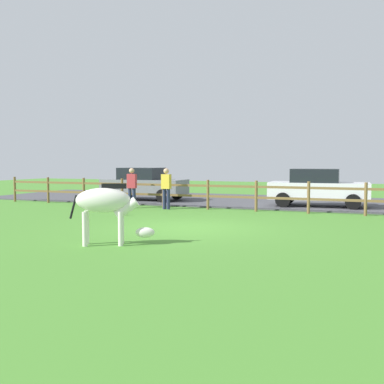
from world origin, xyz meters
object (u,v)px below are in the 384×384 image
(parked_car_white, at_px, (318,187))
(visitor_right_of_tree, at_px, (132,186))
(visitor_left_of_tree, at_px, (166,187))
(parked_car_grey, at_px, (144,184))
(zebra, at_px, (107,205))
(crow_on_grass, at_px, (123,212))

(parked_car_white, bearing_deg, visitor_right_of_tree, -156.62)
(visitor_left_of_tree, distance_m, visitor_right_of_tree, 1.51)
(parked_car_white, xyz_separation_m, visitor_right_of_tree, (-7.05, -3.05, 0.06))
(parked_car_grey, xyz_separation_m, visitor_left_of_tree, (2.64, -3.07, 0.06))
(zebra, distance_m, visitor_left_of_tree, 7.96)
(crow_on_grass, distance_m, visitor_right_of_tree, 2.69)
(visitor_left_of_tree, bearing_deg, parked_car_white, 27.89)
(parked_car_white, height_order, visitor_right_of_tree, visitor_right_of_tree)
(crow_on_grass, relative_size, parked_car_white, 0.05)
(zebra, relative_size, crow_on_grass, 8.37)
(zebra, xyz_separation_m, visitor_right_of_tree, (-3.60, 7.57, -0.02))
(crow_on_grass, relative_size, visitor_left_of_tree, 0.13)
(zebra, height_order, parked_car_white, parked_car_white)
(parked_car_grey, bearing_deg, visitor_left_of_tree, -49.32)
(zebra, xyz_separation_m, parked_car_white, (3.45, 10.61, -0.08))
(parked_car_white, bearing_deg, visitor_left_of_tree, -152.11)
(crow_on_grass, height_order, visitor_right_of_tree, visitor_right_of_tree)
(zebra, bearing_deg, visitor_left_of_tree, 105.29)
(zebra, bearing_deg, crow_on_grass, 116.79)
(zebra, relative_size, parked_car_white, 0.44)
(zebra, xyz_separation_m, visitor_left_of_tree, (-2.10, 7.68, -0.02))
(visitor_left_of_tree, relative_size, visitor_right_of_tree, 1.00)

